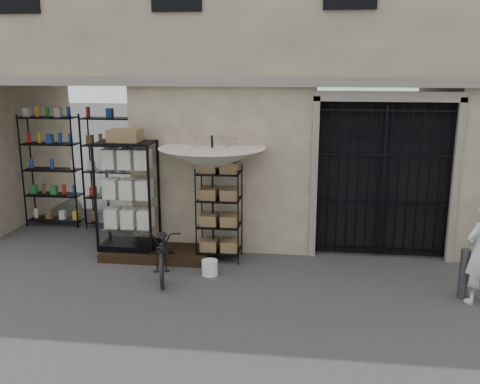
# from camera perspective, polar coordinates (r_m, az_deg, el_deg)

# --- Properties ---
(ground) EXTENTS (80.00, 80.00, 0.00)m
(ground) POSITION_cam_1_polar(r_m,az_deg,el_deg) (8.49, 4.22, -11.29)
(ground) COLOR black
(ground) RESTS_ON ground
(main_building) EXTENTS (14.00, 4.00, 9.00)m
(main_building) POSITION_cam_1_polar(r_m,az_deg,el_deg) (11.74, 5.80, 18.07)
(main_building) COLOR tan
(main_building) RESTS_ON ground
(shop_recess) EXTENTS (3.00, 1.70, 3.00)m
(shop_recess) POSITION_cam_1_polar(r_m,az_deg,el_deg) (11.76, -17.28, 2.84)
(shop_recess) COLOR black
(shop_recess) RESTS_ON ground
(shop_shelving) EXTENTS (2.70, 0.50, 2.50)m
(shop_shelving) POSITION_cam_1_polar(r_m,az_deg,el_deg) (12.28, -16.45, 2.14)
(shop_shelving) COLOR black
(shop_shelving) RESTS_ON ground
(iron_gate) EXTENTS (2.50, 0.21, 3.00)m
(iron_gate) POSITION_cam_1_polar(r_m,az_deg,el_deg) (10.28, 14.90, 1.52)
(iron_gate) COLOR black
(iron_gate) RESTS_ON ground
(step_platform) EXTENTS (2.00, 0.90, 0.15)m
(step_platform) POSITION_cam_1_polar(r_m,az_deg,el_deg) (10.27, -8.83, -6.46)
(step_platform) COLOR black
(step_platform) RESTS_ON ground
(display_cabinet) EXTENTS (1.09, 0.75, 2.20)m
(display_cabinet) POSITION_cam_1_polar(r_m,az_deg,el_deg) (10.16, -11.87, -0.98)
(display_cabinet) COLOR black
(display_cabinet) RESTS_ON step_platform
(wire_rack) EXTENTS (0.91, 0.78, 1.75)m
(wire_rack) POSITION_cam_1_polar(r_m,az_deg,el_deg) (9.83, -2.22, -2.43)
(wire_rack) COLOR black
(wire_rack) RESTS_ON ground
(market_umbrella) EXTENTS (2.04, 2.07, 2.77)m
(market_umbrella) POSITION_cam_1_polar(r_m,az_deg,el_deg) (9.67, -2.99, 4.18)
(market_umbrella) COLOR black
(market_umbrella) RESTS_ON ground
(white_bucket) EXTENTS (0.29, 0.29, 0.27)m
(white_bucket) POSITION_cam_1_polar(r_m,az_deg,el_deg) (9.32, -3.25, -8.06)
(white_bucket) COLOR silver
(white_bucket) RESTS_ON ground
(bicycle) EXTENTS (0.81, 1.03, 1.73)m
(bicycle) POSITION_cam_1_polar(r_m,az_deg,el_deg) (9.45, -8.10, -8.73)
(bicycle) COLOR black
(bicycle) RESTS_ON ground
(steel_bollard) EXTENTS (0.19, 0.19, 0.79)m
(steel_bollard) POSITION_cam_1_polar(r_m,az_deg,el_deg) (9.04, 22.78, -8.05)
(steel_bollard) COLOR #4E545C
(steel_bollard) RESTS_ON ground
(shopkeeper) EXTENTS (1.26, 1.70, 0.39)m
(shopkeeper) POSITION_cam_1_polar(r_m,az_deg,el_deg) (9.12, 23.89, -10.69)
(shopkeeper) COLOR silver
(shopkeeper) RESTS_ON ground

